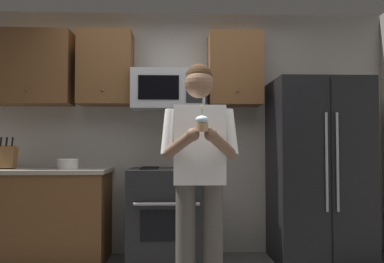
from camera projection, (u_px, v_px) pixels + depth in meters
wall_back at (182, 132)px, 4.42m from camera, size 4.40×0.10×2.60m
oven_range at (168, 215)px, 3.99m from camera, size 0.76×0.70×0.93m
microwave at (168, 90)px, 4.16m from camera, size 0.74×0.41×0.40m
refrigerator at (318, 170)px, 4.03m from camera, size 0.90×0.75×1.80m
cabinet_row_upper at (113, 69)px, 4.20m from camera, size 2.78×0.36×0.76m
counter_left at (35, 215)px, 3.97m from camera, size 1.44×0.66×0.92m
knife_block at (7, 157)px, 3.93m from camera, size 0.16×0.15×0.32m
bowl_large_white at (68, 163)px, 4.00m from camera, size 0.21×0.21×0.10m
person at (199, 166)px, 2.99m from camera, size 0.60×0.48×1.76m
cupcake at (202, 123)px, 2.67m from camera, size 0.09×0.09×0.17m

